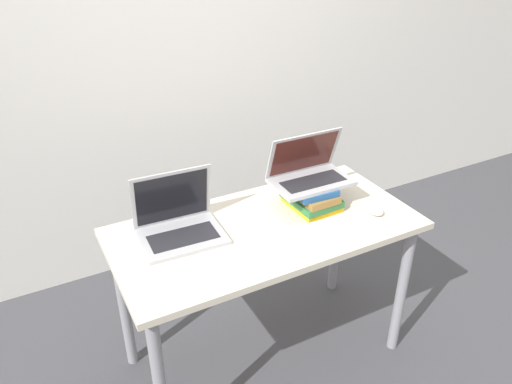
{
  "coord_description": "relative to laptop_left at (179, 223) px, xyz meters",
  "views": [
    {
      "loc": [
        -0.88,
        -1.25,
        1.94
      ],
      "look_at": [
        -0.05,
        0.32,
        0.95
      ],
      "focal_mm": 35.0,
      "sensor_mm": 36.0,
      "label": 1
    }
  ],
  "objects": [
    {
      "name": "desk",
      "position": [
        0.35,
        -0.11,
        -0.15
      ],
      "size": [
        1.32,
        0.65,
        0.77
      ],
      "color": "beige",
      "rests_on": "ground_plane"
    },
    {
      "name": "mouse",
      "position": [
        0.83,
        -0.25,
        -0.04
      ],
      "size": [
        0.06,
        0.1,
        0.04
      ],
      "color": "white",
      "rests_on": "desk"
    },
    {
      "name": "laptop_on_books",
      "position": [
        0.62,
        -0.03,
        0.11
      ],
      "size": [
        0.36,
        0.22,
        0.22
      ],
      "color": "#B2B2B7",
      "rests_on": "book_stack"
    },
    {
      "name": "wireless_keyboard",
      "position": [
        0.59,
        -0.27,
        -0.05
      ],
      "size": [
        0.31,
        0.14,
        0.01
      ],
      "color": "white",
      "rests_on": "desk"
    },
    {
      "name": "book_stack",
      "position": [
        0.61,
        -0.06,
        0.0
      ],
      "size": [
        0.21,
        0.27,
        0.11
      ],
      "color": "gold",
      "rests_on": "desk"
    },
    {
      "name": "wall_back",
      "position": [
        0.35,
        0.95,
        0.53
      ],
      "size": [
        8.0,
        0.05,
        2.7
      ],
      "color": "silver",
      "rests_on": "ground_plane"
    },
    {
      "name": "laptop_left",
      "position": [
        0.0,
        0.0,
        0.0
      ],
      "size": [
        0.35,
        0.28,
        0.27
      ],
      "color": "#B2B2B7",
      "rests_on": "desk"
    }
  ]
}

